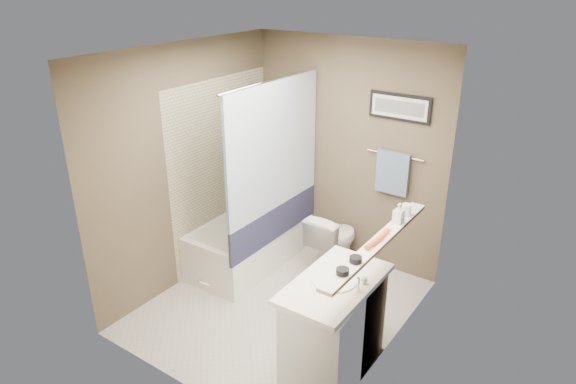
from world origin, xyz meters
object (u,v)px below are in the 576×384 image
Objects in this scene: hair_brush_back at (381,236)px; hair_brush_front at (374,242)px; toilet at (333,240)px; candle_bowl_near at (343,271)px; bathtub at (252,240)px; soap_bottle at (399,213)px; candle_bowl_far at (356,259)px; glass_jar at (406,210)px; vanity at (334,329)px.

hair_brush_front is at bearing -90.00° from hair_brush_back.
candle_bowl_near is (0.97, -1.61, 0.80)m from toilet.
candle_bowl_near reaches higher than bathtub.
candle_bowl_near is (1.79, -1.24, 0.89)m from bathtub.
soap_bottle is at bearing -11.41° from bathtub.
bathtub is 2.09m from hair_brush_back.
toilet is 3.04× the size of hair_brush_front.
hair_brush_front reaches higher than candle_bowl_far.
hair_brush_back reaches higher than bathtub.
toilet is 1.38m from glass_jar.
hair_brush_back is (0.97, -1.01, 0.80)m from toilet.
hair_brush_back reaches higher than toilet.
candle_bowl_near is 0.41× the size of hair_brush_back.
glass_jar reaches higher than hair_brush_back.
candle_bowl_far is at bearing -90.00° from soap_bottle.
vanity is 9.00× the size of glass_jar.
hair_brush_back is at bearing -20.75° from bathtub.
toilet is 1.90m from candle_bowl_far.
candle_bowl_far is at bearing -25.92° from vanity.
vanity is 0.76m from candle_bowl_far.
vanity is 10.00× the size of candle_bowl_near.
candle_bowl_near reaches higher than toilet.
toilet is at bearing 124.16° from candle_bowl_far.
hair_brush_front reaches higher than toilet.
hair_brush_front is 0.12m from hair_brush_back.
toilet is 0.74× the size of vanity.
vanity is at bearing 121.84° from toilet.
bathtub is 2.26m from candle_bowl_far.
soap_bottle is at bearing 90.00° from candle_bowl_near.
bathtub is 6.82× the size of hair_brush_back.
glass_jar is 0.16m from soap_bottle.
toilet is 7.44× the size of candle_bowl_far.
hair_brush_front and hair_brush_back have the same top height.
candle_bowl_far is (0.19, -0.08, 0.73)m from vanity.
toilet is at bearing 120.98° from candle_bowl_near.
candle_bowl_near is 1.08m from glass_jar.
candle_bowl_far is 0.53× the size of soap_bottle.
glass_jar is at bearing 73.92° from vanity.
candle_bowl_far is 0.90× the size of glass_jar.
candle_bowl_near is 0.19m from candle_bowl_far.
bathtub is 2.35m from candle_bowl_near.
soap_bottle reaches higher than bathtub.
glass_jar is at bearing -6.37° from bathtub.
candle_bowl_far is (0.00, 0.19, 0.00)m from candle_bowl_near.
hair_brush_front is at bearing -24.19° from bathtub.
hair_brush_front reaches higher than bathtub.
vanity is 10.00× the size of candle_bowl_far.
bathtub is at bearing 174.69° from glass_jar.
glass_jar is (0.00, 0.47, 0.03)m from hair_brush_back.
glass_jar reaches higher than candle_bowl_far.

